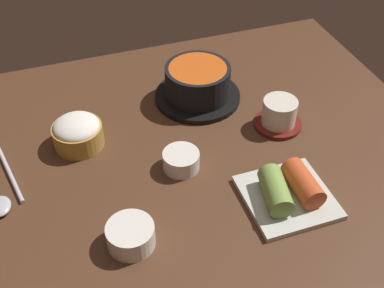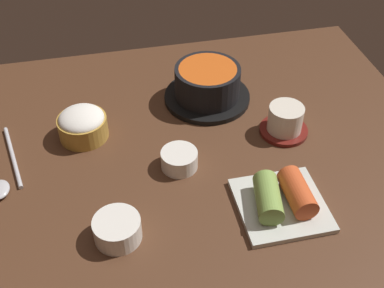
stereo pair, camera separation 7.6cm
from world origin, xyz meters
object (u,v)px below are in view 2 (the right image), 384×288
object	(u,v)px
tea_cup_with_saucer	(285,121)
kimchi_plate	(282,199)
banchan_cup_center	(179,159)
rice_bowl	(82,124)
stone_pot	(207,85)
spoon	(4,178)
side_bowl_near	(117,229)

from	to	relation	value
tea_cup_with_saucer	kimchi_plate	bearing A→B (deg)	-111.65
kimchi_plate	tea_cup_with_saucer	bearing A→B (deg)	68.35
banchan_cup_center	kimchi_plate	bearing A→B (deg)	-42.04
rice_bowl	kimchi_plate	bearing A→B (deg)	-39.32
stone_pot	spoon	distance (cm)	43.68
kimchi_plate	side_bowl_near	xyz separation A→B (cm)	(-27.22, -0.31, 0.07)
tea_cup_with_saucer	side_bowl_near	world-z (taller)	tea_cup_with_saucer
rice_bowl	tea_cup_with_saucer	bearing A→B (deg)	-10.65
kimchi_plate	rice_bowl	bearing A→B (deg)	140.68
tea_cup_with_saucer	kimchi_plate	distance (cm)	19.66
rice_bowl	spoon	size ratio (longest dim) A/B	0.49
tea_cup_with_saucer	spoon	xyz separation A→B (cm)	(-52.86, -1.80, -2.21)
rice_bowl	kimchi_plate	xyz separation A→B (cm)	(31.09, -25.46, -1.02)
stone_pot	rice_bowl	world-z (taller)	stone_pot
kimchi_plate	banchan_cup_center	bearing A→B (deg)	137.96
side_bowl_near	rice_bowl	bearing A→B (deg)	98.54
tea_cup_with_saucer	banchan_cup_center	world-z (taller)	tea_cup_with_saucer
stone_pot	side_bowl_near	distance (cm)	39.28
rice_bowl	side_bowl_near	size ratio (longest dim) A/B	1.25
stone_pot	banchan_cup_center	distance (cm)	21.22
tea_cup_with_saucer	banchan_cup_center	distance (cm)	22.50
side_bowl_near	spoon	size ratio (longest dim) A/B	0.39
side_bowl_near	kimchi_plate	bearing A→B (deg)	0.66
banchan_cup_center	kimchi_plate	world-z (taller)	kimchi_plate
stone_pot	kimchi_plate	bearing A→B (deg)	-81.29
stone_pot	kimchi_plate	world-z (taller)	stone_pot
stone_pot	rice_bowl	xyz separation A→B (cm)	(-26.20, -6.49, -0.69)
kimchi_plate	stone_pot	bearing A→B (deg)	98.71
banchan_cup_center	spoon	bearing A→B (deg)	174.03
rice_bowl	kimchi_plate	world-z (taller)	rice_bowl
stone_pot	side_bowl_near	xyz separation A→B (cm)	(-22.33, -32.27, -1.65)
rice_bowl	banchan_cup_center	world-z (taller)	rice_bowl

